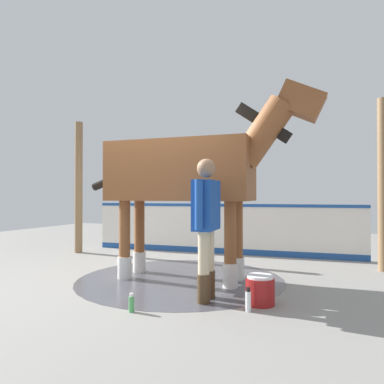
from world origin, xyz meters
The scene contains 10 objects.
ground_plane centered at (0.00, 0.00, -0.01)m, with size 16.00×16.00×0.02m, color gray.
wet_patch centered at (0.36, 0.16, 0.00)m, with size 2.96×2.96×0.00m, color #4C4C54.
barrier_wall centered at (0.19, 2.52, 0.48)m, with size 5.63×0.51×1.04m.
roof_post_near centered at (3.13, 1.91, 1.39)m, with size 0.16×0.16×2.77m, color olive.
roof_post_far centered at (-2.63, 1.48, 1.39)m, with size 0.16×0.16×2.77m, color olive.
horse centered at (0.50, 0.17, 1.52)m, with size 3.48×1.00×2.71m.
handler centered at (1.08, -0.68, 0.94)m, with size 0.26×0.66×1.63m.
wash_bucket centered at (1.68, -0.59, 0.16)m, with size 0.32×0.32×0.32m.
bottle_shampoo centered at (1.62, -0.87, 0.11)m, with size 0.06×0.06×0.25m.
bottle_spray centered at (0.51, -1.36, 0.09)m, with size 0.06×0.06×0.19m.
Camera 1 is at (2.52, -4.50, 1.21)m, focal length 33.13 mm.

